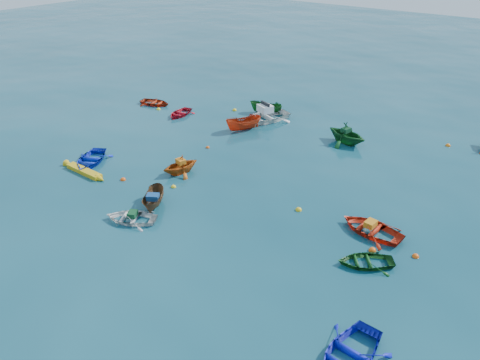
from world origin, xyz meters
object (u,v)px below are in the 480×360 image
Objects in this scene: dinghy_blue_sw at (91,163)px; dinghy_blue_se at (348,359)px; motorboat_white at (265,121)px; dinghy_white_near at (132,220)px; kayak_yellow at (85,173)px.

dinghy_blue_se is at bearing -41.56° from dinghy_blue_sw.
motorboat_white is at bearing 40.31° from dinghy_blue_sw.
dinghy_blue_sw is 14.95m from motorboat_white.
dinghy_white_near is (7.87, -3.28, 0.00)m from dinghy_blue_sw.
motorboat_white is (5.29, 13.98, 0.00)m from dinghy_blue_sw.
motorboat_white reaches higher than dinghy_blue_sw.
dinghy_white_near is 14.02m from dinghy_blue_se.
dinghy_blue_sw is at bearing 170.99° from dinghy_blue_se.
dinghy_white_near reaches higher than kayak_yellow.
dinghy_white_near is 7.20m from kayak_yellow.
motorboat_white is (-16.51, 18.85, 0.00)m from dinghy_blue_se.
motorboat_white reaches higher than kayak_yellow.
dinghy_blue_sw reaches higher than dinghy_white_near.
dinghy_blue_sw is 0.90× the size of kayak_yellow.
kayak_yellow is at bearing -133.78° from dinghy_white_near.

